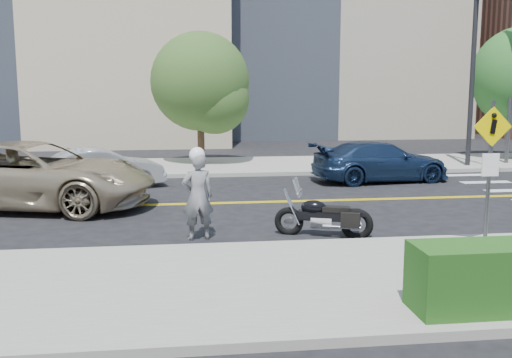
{
  "coord_description": "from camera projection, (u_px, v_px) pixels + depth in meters",
  "views": [
    {
      "loc": [
        -1.85,
        -17.28,
        3.46
      ],
      "look_at": [
        -0.03,
        -3.12,
        1.2
      ],
      "focal_mm": 42.0,
      "sensor_mm": 36.0,
      "label": 1
    }
  ],
  "objects": [
    {
      "name": "ground_plane",
      "position": [
        243.0,
        203.0,
        17.7
      ],
      "size": [
        120.0,
        120.0,
        0.0
      ],
      "primitive_type": "plane",
      "color": "black",
      "rests_on": "ground"
    },
    {
      "name": "sidewalk_near",
      "position": [
        290.0,
        282.0,
        10.34
      ],
      "size": [
        60.0,
        5.0,
        0.15
      ],
      "primitive_type": "cube",
      "color": "#9E9B91",
      "rests_on": "ground_plane"
    },
    {
      "name": "sidewalk_far",
      "position": [
        224.0,
        166.0,
        25.03
      ],
      "size": [
        60.0,
        5.0,
        0.15
      ],
      "primitive_type": "cube",
      "color": "#9E9B91",
      "rests_on": "ground_plane"
    },
    {
      "name": "lamp_post",
      "position": [
        512.0,
        68.0,
        24.93
      ],
      "size": [
        0.16,
        0.16,
        8.0
      ],
      "primitive_type": "cylinder",
      "color": "#4C4C51",
      "rests_on": "sidewalk_far"
    },
    {
      "name": "traffic_light",
      "position": [
        485.0,
        53.0,
        23.2
      ],
      "size": [
        0.28,
        4.5,
        7.0
      ],
      "color": "black",
      "rests_on": "sidewalk_far"
    },
    {
      "name": "pedestrian_sign",
      "position": [
        490.0,
        162.0,
        11.74
      ],
      "size": [
        0.78,
        0.08,
        3.0
      ],
      "color": "#4C4C51",
      "rests_on": "sidewalk_near"
    },
    {
      "name": "motorcyclist",
      "position": [
        198.0,
        194.0,
        13.34
      ],
      "size": [
        0.79,
        0.58,
        2.1
      ],
      "rotation": [
        0.0,
        0.0,
        3.31
      ],
      "color": "#A5A5A9",
      "rests_on": "ground"
    },
    {
      "name": "motorcycle",
      "position": [
        324.0,
        208.0,
        13.71
      ],
      "size": [
        2.28,
        1.34,
        1.33
      ],
      "primitive_type": null,
      "rotation": [
        0.0,
        0.0,
        -0.33
      ],
      "color": "black",
      "rests_on": "ground"
    },
    {
      "name": "suv",
      "position": [
        34.0,
        175.0,
        16.84
      ],
      "size": [
        7.32,
        4.68,
        1.88
      ],
      "primitive_type": "imported",
      "rotation": [
        0.0,
        0.0,
        1.32
      ],
      "color": "tan",
      "rests_on": "ground"
    },
    {
      "name": "parked_car_silver",
      "position": [
        101.0,
        169.0,
        20.01
      ],
      "size": [
        4.35,
        2.61,
        1.35
      ],
      "primitive_type": "imported",
      "rotation": [
        0.0,
        0.0,
        1.88
      ],
      "color": "silver",
      "rests_on": "ground"
    },
    {
      "name": "parked_car_blue",
      "position": [
        380.0,
        161.0,
        21.51
      ],
      "size": [
        5.16,
        2.6,
        1.44
      ],
      "primitive_type": "imported",
      "rotation": [
        0.0,
        0.0,
        1.69
      ],
      "color": "navy",
      "rests_on": "ground"
    },
    {
      "name": "tree_far_a",
      "position": [
        200.0,
        82.0,
        25.01
      ],
      "size": [
        4.14,
        4.14,
        5.65
      ],
      "rotation": [
        0.0,
        0.0,
        0.37
      ],
      "color": "#382619",
      "rests_on": "ground"
    }
  ]
}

